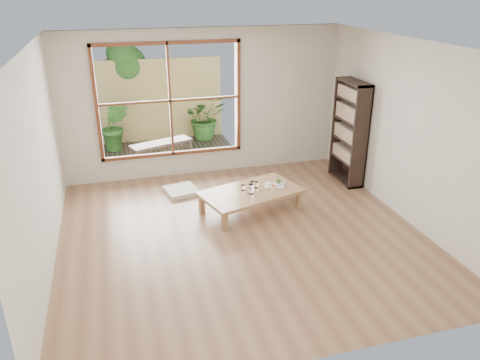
{
  "coord_description": "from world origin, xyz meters",
  "views": [
    {
      "loc": [
        -1.58,
        -5.6,
        3.33
      ],
      "look_at": [
        0.16,
        0.63,
        0.55
      ],
      "focal_mm": 35.0,
      "sensor_mm": 36.0,
      "label": 1
    }
  ],
  "objects_px": {
    "bookshelf": "(350,133)",
    "garden_bench": "(161,145)",
    "food_tray": "(275,184)",
    "low_table": "(251,193)"
  },
  "relations": [
    {
      "from": "food_tray",
      "to": "garden_bench",
      "type": "height_order",
      "value": "food_tray"
    },
    {
      "from": "bookshelf",
      "to": "food_tray",
      "type": "xyz_separation_m",
      "value": [
        -1.56,
        -0.6,
        -0.54
      ]
    },
    {
      "from": "low_table",
      "to": "food_tray",
      "type": "distance_m",
      "value": 0.44
    },
    {
      "from": "low_table",
      "to": "bookshelf",
      "type": "xyz_separation_m",
      "value": [
        1.99,
        0.69,
        0.6
      ]
    },
    {
      "from": "garden_bench",
      "to": "bookshelf",
      "type": "bearing_deg",
      "value": -50.69
    },
    {
      "from": "bookshelf",
      "to": "garden_bench",
      "type": "bearing_deg",
      "value": 149.36
    },
    {
      "from": "low_table",
      "to": "bookshelf",
      "type": "bearing_deg",
      "value": 2.29
    },
    {
      "from": "low_table",
      "to": "bookshelf",
      "type": "height_order",
      "value": "bookshelf"
    },
    {
      "from": "bookshelf",
      "to": "food_tray",
      "type": "bearing_deg",
      "value": -158.96
    },
    {
      "from": "bookshelf",
      "to": "food_tray",
      "type": "relative_size",
      "value": 4.91
    }
  ]
}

